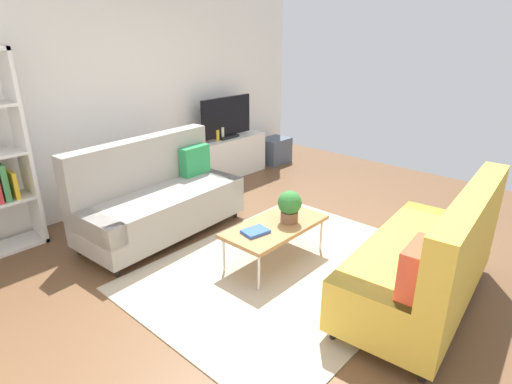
# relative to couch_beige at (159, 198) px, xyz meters

# --- Properties ---
(ground_plane) EXTENTS (7.68, 7.68, 0.00)m
(ground_plane) POSITION_rel_couch_beige_xyz_m (0.47, -1.56, -0.44)
(ground_plane) COLOR brown
(wall_far) EXTENTS (6.40, 0.12, 2.90)m
(wall_far) POSITION_rel_couch_beige_xyz_m (0.47, 1.24, 1.01)
(wall_far) COLOR white
(wall_far) RESTS_ON ground_plane
(area_rug) EXTENTS (2.90, 2.20, 0.01)m
(area_rug) POSITION_rel_couch_beige_xyz_m (0.34, -1.62, -0.44)
(area_rug) COLOR tan
(area_rug) RESTS_ON ground_plane
(couch_beige) EXTENTS (1.95, 0.96, 1.10)m
(couch_beige) POSITION_rel_couch_beige_xyz_m (0.00, 0.00, 0.00)
(couch_beige) COLOR gray
(couch_beige) RESTS_ON ground_plane
(couch_green) EXTENTS (1.97, 1.01, 1.10)m
(couch_green) POSITION_rel_couch_beige_xyz_m (0.68, -2.84, 0.00)
(couch_green) COLOR gold
(couch_green) RESTS_ON ground_plane
(coffee_table) EXTENTS (1.10, 0.56, 0.42)m
(coffee_table) POSITION_rel_couch_beige_xyz_m (0.39, -1.42, -0.05)
(coffee_table) COLOR #9E7042
(coffee_table) RESTS_ON ground_plane
(tv_console) EXTENTS (1.40, 0.44, 0.64)m
(tv_console) POSITION_rel_couch_beige_xyz_m (1.95, 0.90, -0.12)
(tv_console) COLOR silver
(tv_console) RESTS_ON ground_plane
(tv) EXTENTS (1.00, 0.20, 0.64)m
(tv) POSITION_rel_couch_beige_xyz_m (1.95, 0.88, 0.51)
(tv) COLOR black
(tv) RESTS_ON tv_console
(storage_trunk) EXTENTS (0.52, 0.40, 0.44)m
(storage_trunk) POSITION_rel_couch_beige_xyz_m (3.05, 0.80, -0.22)
(storage_trunk) COLOR #4C5666
(storage_trunk) RESTS_ON ground_plane
(potted_plant) EXTENTS (0.24, 0.24, 0.33)m
(potted_plant) POSITION_rel_couch_beige_xyz_m (0.54, -1.48, 0.16)
(potted_plant) COLOR brown
(potted_plant) RESTS_ON coffee_table
(table_book_0) EXTENTS (0.27, 0.22, 0.03)m
(table_book_0) POSITION_rel_couch_beige_xyz_m (0.12, -1.40, -0.01)
(table_book_0) COLOR #3359B2
(table_book_0) RESTS_ON coffee_table
(vase_0) EXTENTS (0.13, 0.13, 0.15)m
(vase_0) POSITION_rel_couch_beige_xyz_m (1.37, 0.95, 0.28)
(vase_0) COLOR silver
(vase_0) RESTS_ON tv_console
(vase_1) EXTENTS (0.11, 0.11, 0.16)m
(vase_1) POSITION_rel_couch_beige_xyz_m (1.56, 0.95, 0.28)
(vase_1) COLOR #B24C4C
(vase_1) RESTS_ON tv_console
(bottle_0) EXTENTS (0.06, 0.06, 0.17)m
(bottle_0) POSITION_rel_couch_beige_xyz_m (1.73, 0.86, 0.28)
(bottle_0) COLOR gold
(bottle_0) RESTS_ON tv_console
(bottle_1) EXTENTS (0.05, 0.05, 0.19)m
(bottle_1) POSITION_rel_couch_beige_xyz_m (1.84, 0.86, 0.29)
(bottle_1) COLOR silver
(bottle_1) RESTS_ON tv_console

